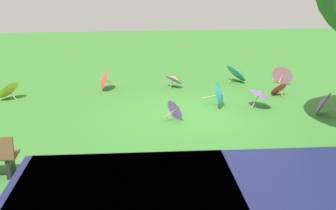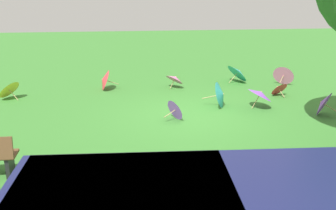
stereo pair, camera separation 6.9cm
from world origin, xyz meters
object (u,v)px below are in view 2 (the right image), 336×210
parasol_red_1 (104,80)px  parasol_purple_1 (322,103)px  parasol_teal_0 (238,72)px  parasol_red_0 (278,88)px  parasol_purple_2 (176,109)px  parasol_teal_1 (221,94)px  parasol_yellow_0 (8,89)px  parasol_pink_0 (175,78)px  parasol_pink_1 (284,75)px  parasol_purple_0 (260,94)px

parasol_red_1 → parasol_purple_1: bearing=151.6°
parasol_purple_1 → parasol_teal_0: size_ratio=0.79×
parasol_red_0 → parasol_purple_2: bearing=28.3°
parasol_teal_1 → parasol_red_0: size_ratio=1.21×
parasol_yellow_0 → parasol_teal_1: parasol_teal_1 is taller
parasol_red_1 → parasol_red_0: bearing=167.0°
parasol_purple_1 → parasol_teal_0: bearing=-71.4°
parasol_purple_1 → parasol_pink_0: bearing=-42.0°
parasol_teal_0 → parasol_teal_1: bearing=65.2°
parasol_purple_2 → parasol_pink_1: 5.64m
parasol_purple_0 → parasol_teal_0: size_ratio=0.80×
parasol_purple_0 → parasol_teal_0: parasol_teal_0 is taller
parasol_teal_1 → parasol_pink_1: (-2.97, -2.43, -0.03)m
parasol_purple_0 → parasol_purple_1: parasol_purple_1 is taller
parasol_yellow_0 → parasol_teal_0: 8.29m
parasol_pink_0 → parasol_purple_2: bearing=83.7°
parasol_purple_0 → parasol_purple_1: size_ratio=1.00×
parasol_purple_1 → parasol_yellow_0: 9.91m
parasol_purple_2 → parasol_red_0: parasol_purple_2 is taller
parasol_purple_0 → parasol_purple_1: (-1.57, 0.86, -0.08)m
parasol_pink_0 → parasol_purple_0: bearing=131.2°
parasol_red_0 → parasol_purple_1: bearing=103.4°
parasol_yellow_0 → parasol_pink_1: parasol_pink_1 is taller
parasol_yellow_0 → parasol_teal_0: bearing=-170.5°
parasol_teal_0 → parasol_pink_1: (-1.60, 0.55, -0.02)m
parasol_purple_1 → parasol_pink_1: (-0.23, -3.50, 0.00)m
parasol_pink_1 → parasol_purple_1: bearing=86.2°
parasol_purple_1 → parasol_teal_1: parasol_teal_1 is taller
parasol_pink_0 → parasol_red_1: parasol_red_1 is taller
parasol_teal_0 → parasol_red_1: size_ratio=1.39×
parasol_purple_0 → parasol_red_0: (-1.07, -1.25, -0.20)m
parasol_purple_0 → parasol_pink_0: parasol_purple_0 is taller
parasol_red_0 → parasol_pink_0: bearing=-22.3°
parasol_pink_0 → parasol_red_1: 2.57m
parasol_purple_2 → parasol_purple_0: bearing=-164.0°
parasol_purple_2 → parasol_red_0: bearing=-151.7°
parasol_pink_0 → parasol_red_0: (-3.38, 1.39, -0.09)m
parasol_yellow_0 → parasol_teal_1: 6.99m
parasol_purple_1 → parasol_red_1: parasol_purple_1 is taller
parasol_red_1 → parasol_teal_0: bearing=-173.7°
parasol_purple_2 → parasol_red_1: bearing=-57.3°
parasol_purple_1 → parasol_red_0: size_ratio=1.17×
parasol_purple_1 → parasol_pink_1: 3.51m
parasol_pink_0 → parasol_pink_1: size_ratio=1.03×
parasol_teal_1 → parasol_red_1: size_ratio=1.14×
parasol_purple_2 → parasol_red_0: size_ratio=0.95×
parasol_purple_0 → parasol_teal_1: 1.19m
parasol_purple_2 → parasol_red_0: 4.27m
parasol_yellow_0 → parasol_pink_1: 9.81m
parasol_teal_1 → parasol_red_1: parasol_teal_1 is taller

